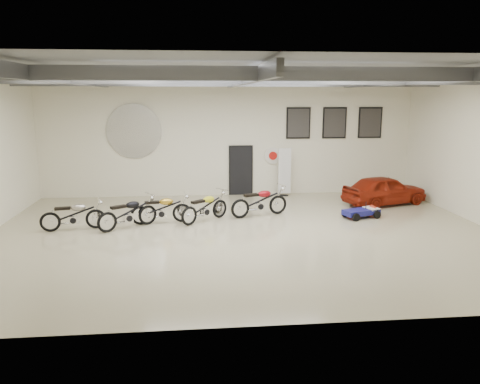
{
  "coord_description": "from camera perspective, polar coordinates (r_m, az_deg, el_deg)",
  "views": [
    {
      "loc": [
        -1.49,
        -14.05,
        4.28
      ],
      "look_at": [
        0.0,
        1.2,
        1.1
      ],
      "focal_mm": 35.0,
      "sensor_mm": 36.0,
      "label": 1
    }
  ],
  "objects": [
    {
      "name": "motorcycle_gold",
      "position": [
        16.05,
        -9.59,
        -1.99
      ],
      "size": [
        2.07,
        0.91,
        1.04
      ],
      "primitive_type": null,
      "rotation": [
        0.0,
        0.0,
        0.15
      ],
      "color": "silver",
      "rests_on": "floor"
    },
    {
      "name": "logo_plaque",
      "position": [
        20.22,
        -12.8,
        7.23
      ],
      "size": [
        2.3,
        0.06,
        1.16
      ],
      "primitive_type": null,
      "color": "silver",
      "rests_on": "back_wall"
    },
    {
      "name": "motorcycle_yellow",
      "position": [
        16.11,
        -4.31,
        -1.8
      ],
      "size": [
        1.93,
        1.78,
        1.05
      ],
      "primitive_type": null,
      "rotation": [
        0.0,
        0.0,
        0.7
      ],
      "color": "silver",
      "rests_on": "floor"
    },
    {
      "name": "poster_mid",
      "position": [
        20.95,
        11.45,
        8.26
      ],
      "size": [
        1.05,
        0.08,
        1.35
      ],
      "primitive_type": null,
      "color": "black",
      "rests_on": "back_wall"
    },
    {
      "name": "oil_sign",
      "position": [
        20.45,
        4.02,
        4.44
      ],
      "size": [
        0.72,
        0.1,
        0.72
      ],
      "primitive_type": null,
      "color": "white",
      "rests_on": "back_wall"
    },
    {
      "name": "poster_left",
      "position": [
        20.55,
        7.13,
        8.34
      ],
      "size": [
        1.05,
        0.08,
        1.35
      ],
      "primitive_type": null,
      "color": "black",
      "rests_on": "back_wall"
    },
    {
      "name": "ceiling",
      "position": [
        14.15,
        0.49,
        14.64
      ],
      "size": [
        16.0,
        12.0,
        0.01
      ],
      "primitive_type": "cube",
      "color": "slate",
      "rests_on": "back_wall"
    },
    {
      "name": "ceiling_beams",
      "position": [
        14.14,
        0.49,
        13.63
      ],
      "size": [
        15.8,
        11.8,
        0.32
      ],
      "primitive_type": null,
      "color": "#5C5D64",
      "rests_on": "ceiling"
    },
    {
      "name": "floor",
      "position": [
        14.77,
        0.45,
        -5.13
      ],
      "size": [
        16.0,
        12.0,
        0.01
      ],
      "primitive_type": "cube",
      "color": "tan",
      "rests_on": "ground"
    },
    {
      "name": "go_kart",
      "position": [
        17.22,
        14.92,
        -2.08
      ],
      "size": [
        1.75,
        1.19,
        0.58
      ],
      "primitive_type": null,
      "rotation": [
        0.0,
        0.0,
        0.32
      ],
      "color": "navy",
      "rests_on": "floor"
    },
    {
      "name": "door",
      "position": [
        20.36,
        0.1,
        2.59
      ],
      "size": [
        0.92,
        0.08,
        2.1
      ],
      "primitive_type": "cube",
      "color": "black",
      "rests_on": "back_wall"
    },
    {
      "name": "motorcycle_silver",
      "position": [
        15.97,
        -19.7,
        -2.61
      ],
      "size": [
        2.07,
        0.98,
        1.03
      ],
      "primitive_type": null,
      "rotation": [
        0.0,
        0.0,
        0.19
      ],
      "color": "silver",
      "rests_on": "floor"
    },
    {
      "name": "motorcycle_black",
      "position": [
        15.66,
        -13.53,
        -2.45
      ],
      "size": [
        2.06,
        1.69,
        1.07
      ],
      "primitive_type": null,
      "rotation": [
        0.0,
        0.0,
        0.6
      ],
      "color": "silver",
      "rests_on": "floor"
    },
    {
      "name": "poster_right",
      "position": [
        21.47,
        15.57,
        8.15
      ],
      "size": [
        1.05,
        0.08,
        1.35
      ],
      "primitive_type": null,
      "color": "black",
      "rests_on": "back_wall"
    },
    {
      "name": "banner_stand",
      "position": [
        20.2,
        5.45,
        2.32
      ],
      "size": [
        0.56,
        0.25,
        2.0
      ],
      "primitive_type": null,
      "rotation": [
        0.0,
        0.0,
        0.06
      ],
      "color": "white",
      "rests_on": "floor"
    },
    {
      "name": "vintage_car",
      "position": [
        19.44,
        17.2,
        0.24
      ],
      "size": [
        2.39,
        3.72,
        1.18
      ],
      "primitive_type": "imported",
      "rotation": [
        0.0,
        0.0,
        1.88
      ],
      "color": "maroon",
      "rests_on": "floor"
    },
    {
      "name": "motorcycle_red",
      "position": [
        16.78,
        2.38,
        -1.1
      ],
      "size": [
        2.26,
        1.32,
        1.12
      ],
      "primitive_type": null,
      "rotation": [
        0.0,
        0.0,
        0.32
      ],
      "color": "silver",
      "rests_on": "floor"
    },
    {
      "name": "back_wall",
      "position": [
        20.19,
        -1.33,
        6.66
      ],
      "size": [
        16.0,
        0.02,
        5.0
      ],
      "primitive_type": "cube",
      "color": "white",
      "rests_on": "floor"
    }
  ]
}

